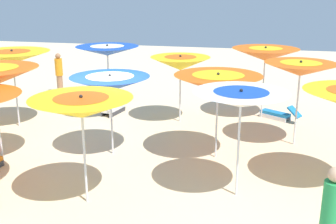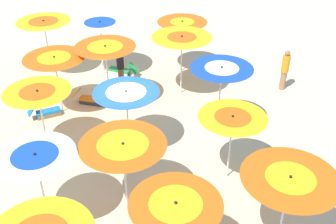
{
  "view_description": "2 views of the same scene",
  "coord_description": "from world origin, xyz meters",
  "px_view_note": "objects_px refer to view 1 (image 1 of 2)",
  "views": [
    {
      "loc": [
        9.81,
        3.97,
        4.29
      ],
      "look_at": [
        -0.99,
        1.51,
        0.96
      ],
      "focal_mm": 45.0,
      "sensor_mm": 36.0,
      "label": 1
    },
    {
      "loc": [
        -2.1,
        10.96,
        8.37
      ],
      "look_at": [
        -1.3,
        0.13,
        1.38
      ],
      "focal_mm": 44.45,
      "sensor_mm": 36.0,
      "label": 2
    }
  ],
  "objects_px": {
    "beach_umbrella_6": "(218,83)",
    "lounger_2": "(278,114)",
    "beach_umbrella_1": "(180,63)",
    "beachgoer_2": "(59,73)",
    "beach_umbrella_5": "(300,69)",
    "beach_umbrella_12": "(82,107)",
    "beach_umbrella_11": "(241,99)",
    "beach_umbrella_3": "(12,57)",
    "beach_umbrella_0": "(265,54)",
    "lounger_3": "(115,107)",
    "beachgoer_1": "(330,221)",
    "beach_umbrella_7": "(110,83)",
    "beach_umbrella_2": "(107,51)"
  },
  "relations": [
    {
      "from": "beach_umbrella_1",
      "to": "beach_umbrella_11",
      "type": "relative_size",
      "value": 0.94
    },
    {
      "from": "lounger_2",
      "to": "beachgoer_1",
      "type": "xyz_separation_m",
      "value": [
        8.01,
        0.52,
        0.77
      ]
    },
    {
      "from": "beach_umbrella_1",
      "to": "lounger_3",
      "type": "relative_size",
      "value": 1.63
    },
    {
      "from": "beach_umbrella_0",
      "to": "beach_umbrella_5",
      "type": "bearing_deg",
      "value": 21.04
    },
    {
      "from": "beach_umbrella_7",
      "to": "lounger_2",
      "type": "xyz_separation_m",
      "value": [
        -4.05,
        4.36,
        -1.72
      ]
    },
    {
      "from": "beach_umbrella_7",
      "to": "beach_umbrella_12",
      "type": "xyz_separation_m",
      "value": [
        2.59,
        0.38,
        0.11
      ]
    },
    {
      "from": "beach_umbrella_12",
      "to": "beach_umbrella_3",
      "type": "bearing_deg",
      "value": -135.15
    },
    {
      "from": "beach_umbrella_0",
      "to": "beach_umbrella_3",
      "type": "height_order",
      "value": "beach_umbrella_3"
    },
    {
      "from": "beach_umbrella_5",
      "to": "beach_umbrella_3",
      "type": "bearing_deg",
      "value": -88.18
    },
    {
      "from": "beach_umbrella_2",
      "to": "beachgoer_1",
      "type": "relative_size",
      "value": 1.37
    },
    {
      "from": "beach_umbrella_0",
      "to": "beach_umbrella_3",
      "type": "relative_size",
      "value": 0.98
    },
    {
      "from": "beach_umbrella_3",
      "to": "beach_umbrella_12",
      "type": "height_order",
      "value": "beach_umbrella_3"
    },
    {
      "from": "beach_umbrella_6",
      "to": "beach_umbrella_3",
      "type": "bearing_deg",
      "value": -100.2
    },
    {
      "from": "beach_umbrella_1",
      "to": "beach_umbrella_6",
      "type": "height_order",
      "value": "beach_umbrella_6"
    },
    {
      "from": "beach_umbrella_2",
      "to": "beach_umbrella_3",
      "type": "xyz_separation_m",
      "value": [
        1.38,
        -2.55,
        -0.08
      ]
    },
    {
      "from": "beach_umbrella_5",
      "to": "beach_umbrella_12",
      "type": "relative_size",
      "value": 1.04
    },
    {
      "from": "beach_umbrella_7",
      "to": "lounger_3",
      "type": "bearing_deg",
      "value": -161.06
    },
    {
      "from": "beach_umbrella_3",
      "to": "beach_umbrella_0",
      "type": "bearing_deg",
      "value": 109.72
    },
    {
      "from": "beach_umbrella_6",
      "to": "lounger_2",
      "type": "height_order",
      "value": "beach_umbrella_6"
    },
    {
      "from": "beach_umbrella_3",
      "to": "beachgoer_1",
      "type": "distance_m",
      "value": 10.25
    },
    {
      "from": "beach_umbrella_7",
      "to": "lounger_3",
      "type": "distance_m",
      "value": 4.13
    },
    {
      "from": "beach_umbrella_1",
      "to": "lounger_2",
      "type": "bearing_deg",
      "value": 106.22
    },
    {
      "from": "beach_umbrella_7",
      "to": "beach_umbrella_2",
      "type": "bearing_deg",
      "value": -158.31
    },
    {
      "from": "beach_umbrella_1",
      "to": "beachgoer_1",
      "type": "bearing_deg",
      "value": 27.38
    },
    {
      "from": "beach_umbrella_1",
      "to": "beach_umbrella_11",
      "type": "height_order",
      "value": "beach_umbrella_11"
    },
    {
      "from": "beach_umbrella_7",
      "to": "lounger_3",
      "type": "relative_size",
      "value": 1.6
    },
    {
      "from": "beach_umbrella_2",
      "to": "lounger_3",
      "type": "height_order",
      "value": "beach_umbrella_2"
    },
    {
      "from": "beach_umbrella_0",
      "to": "beach_umbrella_1",
      "type": "bearing_deg",
      "value": -67.72
    },
    {
      "from": "beach_umbrella_11",
      "to": "beach_umbrella_2",
      "type": "bearing_deg",
      "value": -134.87
    },
    {
      "from": "beach_umbrella_11",
      "to": "lounger_3",
      "type": "distance_m",
      "value": 7.17
    },
    {
      "from": "beach_umbrella_1",
      "to": "beach_umbrella_2",
      "type": "relative_size",
      "value": 0.88
    },
    {
      "from": "beach_umbrella_1",
      "to": "beachgoer_1",
      "type": "height_order",
      "value": "beach_umbrella_1"
    },
    {
      "from": "beach_umbrella_5",
      "to": "beachgoer_2",
      "type": "xyz_separation_m",
      "value": [
        -3.82,
        -9.06,
        -1.27
      ]
    },
    {
      "from": "beach_umbrella_7",
      "to": "beachgoer_2",
      "type": "bearing_deg",
      "value": -142.37
    },
    {
      "from": "beach_umbrella_0",
      "to": "beach_umbrella_11",
      "type": "relative_size",
      "value": 1.03
    },
    {
      "from": "beach_umbrella_1",
      "to": "beachgoer_2",
      "type": "height_order",
      "value": "beach_umbrella_1"
    },
    {
      "from": "lounger_3",
      "to": "beachgoer_1",
      "type": "distance_m",
      "value": 9.71
    },
    {
      "from": "lounger_3",
      "to": "beachgoer_1",
      "type": "bearing_deg",
      "value": 50.34
    },
    {
      "from": "beach_umbrella_3",
      "to": "beach_umbrella_7",
      "type": "xyz_separation_m",
      "value": [
        1.51,
        3.7,
        -0.29
      ]
    },
    {
      "from": "beach_umbrella_5",
      "to": "beach_umbrella_12",
      "type": "bearing_deg",
      "value": -44.95
    },
    {
      "from": "beach_umbrella_3",
      "to": "beachgoer_1",
      "type": "xyz_separation_m",
      "value": [
        5.47,
        8.57,
        -1.25
      ]
    },
    {
      "from": "beach_umbrella_0",
      "to": "beach_umbrella_6",
      "type": "height_order",
      "value": "beach_umbrella_0"
    },
    {
      "from": "beach_umbrella_12",
      "to": "lounger_3",
      "type": "distance_m",
      "value": 6.61
    },
    {
      "from": "beach_umbrella_11",
      "to": "beach_umbrella_12",
      "type": "bearing_deg",
      "value": -71.77
    },
    {
      "from": "beach_umbrella_0",
      "to": "beach_umbrella_11",
      "type": "bearing_deg",
      "value": -4.36
    },
    {
      "from": "beach_umbrella_1",
      "to": "beach_umbrella_3",
      "type": "relative_size",
      "value": 0.9
    },
    {
      "from": "beach_umbrella_2",
      "to": "beach_umbrella_11",
      "type": "distance_m",
      "value": 6.38
    },
    {
      "from": "lounger_2",
      "to": "beachgoer_2",
      "type": "xyz_separation_m",
      "value": [
        -1.55,
        -8.67,
        0.69
      ]
    },
    {
      "from": "beach_umbrella_1",
      "to": "beach_umbrella_6",
      "type": "distance_m",
      "value": 3.15
    },
    {
      "from": "beach_umbrella_3",
      "to": "beach_umbrella_7",
      "type": "height_order",
      "value": "beach_umbrella_3"
    }
  ]
}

